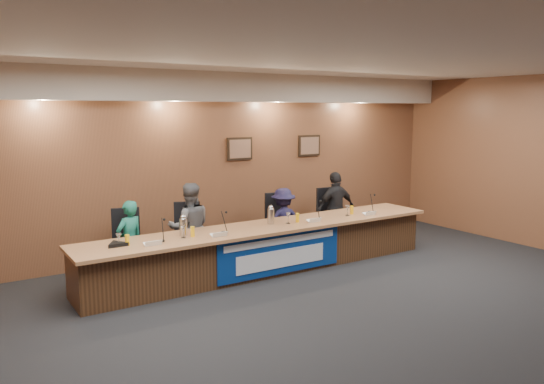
{
  "coord_description": "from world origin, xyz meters",
  "views": [
    {
      "loc": [
        -4.4,
        -4.58,
        2.57
      ],
      "look_at": [
        0.14,
        2.46,
        1.26
      ],
      "focal_mm": 35.0,
      "sensor_mm": 36.0,
      "label": 1
    }
  ],
  "objects_px": {
    "carafe_left": "(183,227)",
    "speakerphone": "(117,244)",
    "office_chair_b": "(188,240)",
    "office_chair_d": "(332,220)",
    "office_chair_a": "(128,249)",
    "dais_body": "(267,249)",
    "panelist_a": "(130,241)",
    "panelist_d": "(336,209)",
    "banner": "(281,253)",
    "panelist_c": "(283,222)",
    "office_chair_c": "(280,227)",
    "panelist_b": "(190,227)",
    "carafe_mid": "(271,216)"
  },
  "relations": [
    {
      "from": "carafe_left",
      "to": "speakerphone",
      "type": "relative_size",
      "value": 0.78
    },
    {
      "from": "office_chair_b",
      "to": "office_chair_d",
      "type": "bearing_deg",
      "value": 23.84
    },
    {
      "from": "office_chair_a",
      "to": "speakerphone",
      "type": "relative_size",
      "value": 1.5
    },
    {
      "from": "dais_body",
      "to": "panelist_a",
      "type": "distance_m",
      "value": 2.13
    },
    {
      "from": "dais_body",
      "to": "panelist_d",
      "type": "relative_size",
      "value": 4.25
    },
    {
      "from": "dais_body",
      "to": "speakerphone",
      "type": "xyz_separation_m",
      "value": [
        -2.4,
        -0.02,
        0.43
      ]
    },
    {
      "from": "banner",
      "to": "office_chair_d",
      "type": "distance_m",
      "value": 2.28
    },
    {
      "from": "office_chair_b",
      "to": "speakerphone",
      "type": "height_order",
      "value": "speakerphone"
    },
    {
      "from": "panelist_a",
      "to": "panelist_c",
      "type": "distance_m",
      "value": 2.77
    },
    {
      "from": "dais_body",
      "to": "office_chair_c",
      "type": "relative_size",
      "value": 12.5
    },
    {
      "from": "banner",
      "to": "office_chair_a",
      "type": "distance_m",
      "value": 2.33
    },
    {
      "from": "office_chair_a",
      "to": "office_chair_b",
      "type": "height_order",
      "value": "same"
    },
    {
      "from": "panelist_b",
      "to": "office_chair_c",
      "type": "xyz_separation_m",
      "value": [
        1.79,
        0.1,
        -0.23
      ]
    },
    {
      "from": "dais_body",
      "to": "panelist_c",
      "type": "relative_size",
      "value": 5.01
    },
    {
      "from": "panelist_a",
      "to": "speakerphone",
      "type": "bearing_deg",
      "value": 39.79
    },
    {
      "from": "dais_body",
      "to": "office_chair_a",
      "type": "height_order",
      "value": "dais_body"
    },
    {
      "from": "office_chair_b",
      "to": "panelist_d",
      "type": "bearing_deg",
      "value": 21.93
    },
    {
      "from": "panelist_b",
      "to": "carafe_mid",
      "type": "relative_size",
      "value": 5.76
    },
    {
      "from": "panelist_d",
      "to": "office_chair_c",
      "type": "height_order",
      "value": "panelist_d"
    },
    {
      "from": "panelist_c",
      "to": "office_chair_a",
      "type": "bearing_deg",
      "value": 6.8
    },
    {
      "from": "office_chair_d",
      "to": "carafe_left",
      "type": "distance_m",
      "value": 3.45
    },
    {
      "from": "dais_body",
      "to": "carafe_mid",
      "type": "bearing_deg",
      "value": 14.5
    },
    {
      "from": "speakerphone",
      "to": "office_chair_d",
      "type": "bearing_deg",
      "value": 10.07
    },
    {
      "from": "dais_body",
      "to": "panelist_a",
      "type": "bearing_deg",
      "value": 162.09
    },
    {
      "from": "banner",
      "to": "carafe_mid",
      "type": "relative_size",
      "value": 8.87
    },
    {
      "from": "panelist_a",
      "to": "office_chair_b",
      "type": "bearing_deg",
      "value": 165.5
    },
    {
      "from": "panelist_c",
      "to": "banner",
      "type": "bearing_deg",
      "value": 63.56
    },
    {
      "from": "banner",
      "to": "speakerphone",
      "type": "relative_size",
      "value": 6.88
    },
    {
      "from": "banner",
      "to": "speakerphone",
      "type": "height_order",
      "value": "speakerphone"
    },
    {
      "from": "office_chair_b",
      "to": "carafe_mid",
      "type": "xyz_separation_m",
      "value": [
        1.13,
        -0.73,
        0.39
      ]
    },
    {
      "from": "dais_body",
      "to": "panelist_c",
      "type": "height_order",
      "value": "panelist_c"
    },
    {
      "from": "office_chair_c",
      "to": "office_chair_a",
      "type": "bearing_deg",
      "value": -165.54
    },
    {
      "from": "banner",
      "to": "office_chair_c",
      "type": "relative_size",
      "value": 4.58
    },
    {
      "from": "office_chair_b",
      "to": "panelist_c",
      "type": "bearing_deg",
      "value": 20.65
    },
    {
      "from": "dais_body",
      "to": "office_chair_d",
      "type": "height_order",
      "value": "dais_body"
    },
    {
      "from": "panelist_b",
      "to": "office_chair_a",
      "type": "distance_m",
      "value": 1.01
    },
    {
      "from": "panelist_d",
      "to": "office_chair_d",
      "type": "bearing_deg",
      "value": -87.61
    },
    {
      "from": "panelist_b",
      "to": "carafe_left",
      "type": "distance_m",
      "value": 0.71
    },
    {
      "from": "panelist_d",
      "to": "office_chair_a",
      "type": "xyz_separation_m",
      "value": [
        -3.97,
        0.1,
        -0.23
      ]
    },
    {
      "from": "panelist_c",
      "to": "panelist_d",
      "type": "height_order",
      "value": "panelist_d"
    },
    {
      "from": "carafe_left",
      "to": "speakerphone",
      "type": "bearing_deg",
      "value": -175.42
    },
    {
      "from": "office_chair_d",
      "to": "panelist_c",
      "type": "bearing_deg",
      "value": -169.9
    },
    {
      "from": "banner",
      "to": "panelist_a",
      "type": "bearing_deg",
      "value": 152.11
    },
    {
      "from": "speakerphone",
      "to": "office_chair_a",
      "type": "bearing_deg",
      "value": 63.45
    },
    {
      "from": "carafe_mid",
      "to": "carafe_left",
      "type": "bearing_deg",
      "value": 178.71
    },
    {
      "from": "panelist_d",
      "to": "office_chair_c",
      "type": "distance_m",
      "value": 1.23
    },
    {
      "from": "panelist_d",
      "to": "office_chair_b",
      "type": "xyz_separation_m",
      "value": [
        -3.0,
        0.1,
        -0.23
      ]
    },
    {
      "from": "banner",
      "to": "speakerphone",
      "type": "distance_m",
      "value": 2.46
    },
    {
      "from": "dais_body",
      "to": "banner",
      "type": "relative_size",
      "value": 2.73
    },
    {
      "from": "panelist_d",
      "to": "office_chair_d",
      "type": "xyz_separation_m",
      "value": [
        0.0,
        0.1,
        -0.23
      ]
    }
  ]
}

